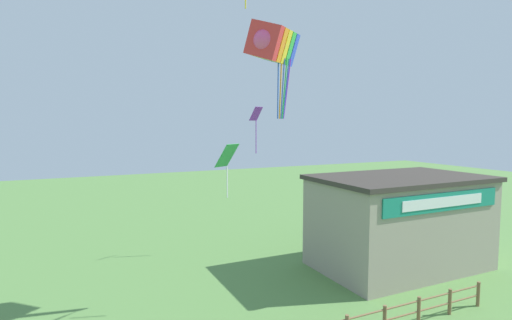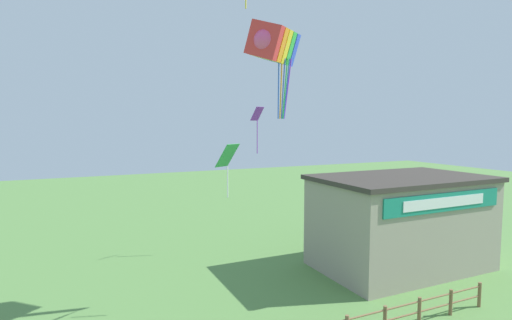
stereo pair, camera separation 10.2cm
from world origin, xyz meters
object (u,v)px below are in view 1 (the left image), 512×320
Objects in this scene: seaside_building at (399,221)px; kite_green_diamond at (227,159)px; kite_purple_streamer at (256,120)px; kite_rainbow_parafoil at (273,44)px.

kite_green_diamond reaches higher than seaside_building.
seaside_building is 9.91m from kite_purple_streamer.
seaside_building is 2.29× the size of kite_rainbow_parafoil.
kite_rainbow_parafoil reaches higher than seaside_building.
kite_purple_streamer is (2.27, 6.45, -3.12)m from kite_rainbow_parafoil.
kite_green_diamond is at bearing -176.16° from seaside_building.
kite_rainbow_parafoil is 7.52m from kite_purple_streamer.
kite_rainbow_parafoil is at bearing -109.37° from kite_purple_streamer.
seaside_building is at bearing 4.91° from kite_rainbow_parafoil.
kite_rainbow_parafoil is at bearing -0.35° from kite_green_diamond.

